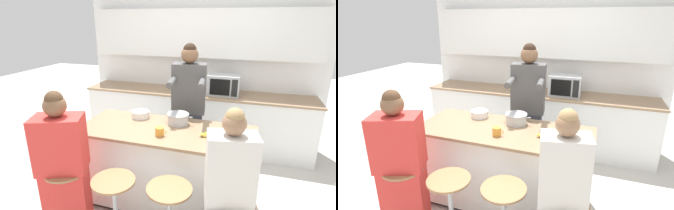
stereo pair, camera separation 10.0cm
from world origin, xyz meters
The scene contains 15 objects.
ground_plane centered at (0.00, 0.00, 0.00)m, with size 16.00×16.00×0.00m, color beige.
wall_back centered at (0.00, 1.85, 1.54)m, with size 3.92×0.22×2.70m.
back_counter centered at (0.00, 1.55, 0.47)m, with size 3.64×0.64×0.93m.
kitchen_island centered at (0.00, 0.00, 0.46)m, with size 1.90×0.79×0.92m.
bar_stool_leftmost centered at (-0.76, -0.72, 0.39)m, with size 0.39×0.39×0.70m.
bar_stool_center_left centered at (-0.25, -0.72, 0.39)m, with size 0.39×0.39×0.70m.
person_cooking centered at (0.10, 0.60, 0.89)m, with size 0.48×0.61×1.78m.
person_wrapped_blanket centered at (-0.78, -0.71, 0.70)m, with size 0.51×0.43×1.47m.
person_seated_near centered at (0.74, -0.71, 0.67)m, with size 0.40×0.33×1.47m.
cooking_pot centered at (0.08, 0.19, 0.98)m, with size 0.33×0.25×0.12m.
fruit_bowl centered at (-0.40, 0.24, 0.96)m, with size 0.21×0.21×0.08m.
coffee_cup_near centered at (-0.01, -0.17, 0.96)m, with size 0.12×0.09×0.09m.
banana_bunch centered at (0.44, -0.06, 0.94)m, with size 0.13×0.10×0.04m.
microwave centered at (0.44, 1.50, 1.09)m, with size 0.47×0.33×0.31m.
potted_plant centered at (-0.18, 1.55, 1.10)m, with size 0.22×0.22×0.30m.
Camera 1 is at (0.81, -2.46, 2.05)m, focal length 28.00 mm.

